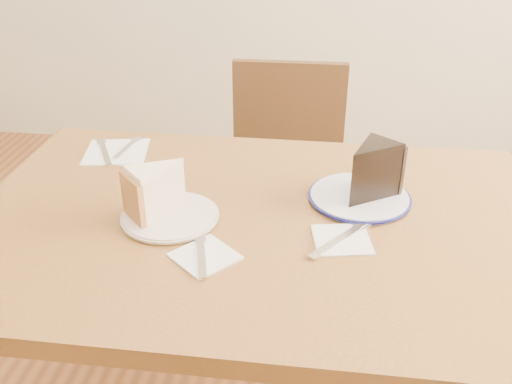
# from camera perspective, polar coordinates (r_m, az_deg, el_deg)

# --- Properties ---
(table) EXTENTS (1.20, 0.80, 0.75)m
(table) POSITION_cam_1_polar(r_m,az_deg,el_deg) (1.23, -0.05, -6.41)
(table) COLOR #513216
(table) RESTS_ON ground
(chair_far) EXTENTS (0.44, 0.44, 0.86)m
(chair_far) POSITION_cam_1_polar(r_m,az_deg,el_deg) (1.83, 2.89, 0.14)
(chair_far) COLOR black
(chair_far) RESTS_ON ground
(plate_cream) EXTENTS (0.19, 0.19, 0.01)m
(plate_cream) POSITION_cam_1_polar(r_m,az_deg,el_deg) (1.18, -8.57, -2.43)
(plate_cream) COLOR silver
(plate_cream) RESTS_ON table
(plate_navy) EXTENTS (0.21, 0.21, 0.01)m
(plate_navy) POSITION_cam_1_polar(r_m,az_deg,el_deg) (1.25, 10.29, -0.52)
(plate_navy) COLOR white
(plate_navy) RESTS_ON table
(carrot_cake) EXTENTS (0.14, 0.14, 0.09)m
(carrot_cake) POSITION_cam_1_polar(r_m,az_deg,el_deg) (1.17, -9.54, 0.11)
(carrot_cake) COLOR beige
(carrot_cake) RESTS_ON plate_cream
(chocolate_cake) EXTENTS (0.14, 0.15, 0.11)m
(chocolate_cake) POSITION_cam_1_polar(r_m,az_deg,el_deg) (1.22, 11.15, 1.67)
(chocolate_cake) COLOR black
(chocolate_cake) RESTS_ON plate_navy
(napkin_cream) EXTENTS (0.15, 0.15, 0.00)m
(napkin_cream) POSITION_cam_1_polar(r_m,az_deg,el_deg) (1.06, -5.13, -6.41)
(napkin_cream) COLOR white
(napkin_cream) RESTS_ON table
(napkin_navy) EXTENTS (0.12, 0.12, 0.00)m
(napkin_navy) POSITION_cam_1_polar(r_m,az_deg,el_deg) (1.11, 8.58, -4.74)
(napkin_navy) COLOR white
(napkin_navy) RESTS_ON table
(napkin_spare) EXTENTS (0.18, 0.18, 0.00)m
(napkin_spare) POSITION_cam_1_polar(r_m,az_deg,el_deg) (1.49, -13.79, 3.93)
(napkin_spare) COLOR white
(napkin_spare) RESTS_ON table
(fork_cream) EXTENTS (0.05, 0.14, 0.00)m
(fork_cream) POSITION_cam_1_polar(r_m,az_deg,el_deg) (1.06, -5.47, -6.28)
(fork_cream) COLOR silver
(fork_cream) RESTS_ON napkin_cream
(knife_navy) EXTENTS (0.12, 0.14, 0.00)m
(knife_navy) POSITION_cam_1_polar(r_m,az_deg,el_deg) (1.11, 8.33, -4.72)
(knife_navy) COLOR silver
(knife_navy) RESTS_ON napkin_navy
(fork_spare) EXTENTS (0.03, 0.14, 0.00)m
(fork_spare) POSITION_cam_1_polar(r_m,az_deg,el_deg) (1.50, -12.74, 4.36)
(fork_spare) COLOR silver
(fork_spare) RESTS_ON napkin_spare
(knife_spare) EXTENTS (0.09, 0.15, 0.00)m
(knife_spare) POSITION_cam_1_polar(r_m,az_deg,el_deg) (1.49, -14.90, 3.93)
(knife_spare) COLOR silver
(knife_spare) RESTS_ON napkin_spare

